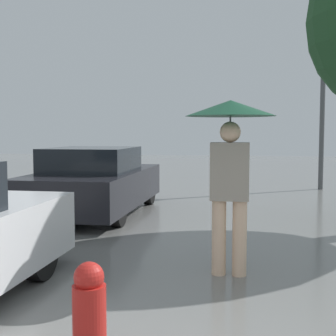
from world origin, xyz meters
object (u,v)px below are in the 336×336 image
object	(u,v)px
pedestrian	(230,143)
fire_hydrant	(89,314)
street_lamp	(322,104)
parked_car_farthest	(95,182)

from	to	relation	value
pedestrian	fire_hydrant	distance (m)	2.66
pedestrian	fire_hydrant	size ratio (longest dim) A/B	2.69
street_lamp	pedestrian	bearing A→B (deg)	-104.80
pedestrian	parked_car_farthest	size ratio (longest dim) A/B	0.48
pedestrian	fire_hydrant	xyz separation A→B (m)	(-0.87, -2.24, -1.14)
parked_car_farthest	street_lamp	size ratio (longest dim) A/B	0.95
pedestrian	fire_hydrant	world-z (taller)	pedestrian
parked_car_farthest	pedestrian	bearing A→B (deg)	-52.27
fire_hydrant	pedestrian	bearing A→B (deg)	68.80
pedestrian	street_lamp	distance (m)	8.75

